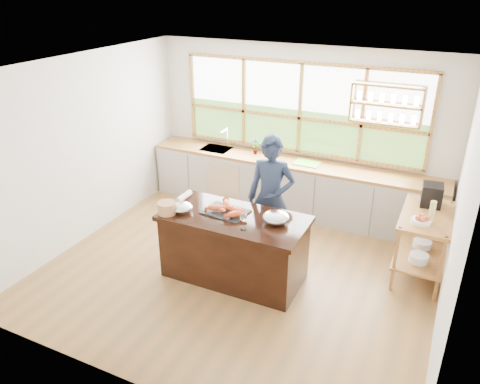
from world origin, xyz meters
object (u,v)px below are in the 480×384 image
Objects in this scene: island at (234,247)px; cook at (271,198)px; wicker_basket at (167,208)px; espresso_machine at (432,195)px.

cook is at bearing 73.30° from island.
wicker_basket is at bearing -144.16° from cook.
island is 6.31× the size of espresso_machine.
wicker_basket is (-0.80, -0.29, 0.52)m from island.
espresso_machine reaches higher than wicker_basket.
wicker_basket is (-2.99, -1.69, -0.07)m from espresso_machine.
island is 7.83× the size of wicker_basket.
island is at bearing -115.41° from cook.
island is 0.86m from cook.
island is at bearing -152.44° from espresso_machine.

